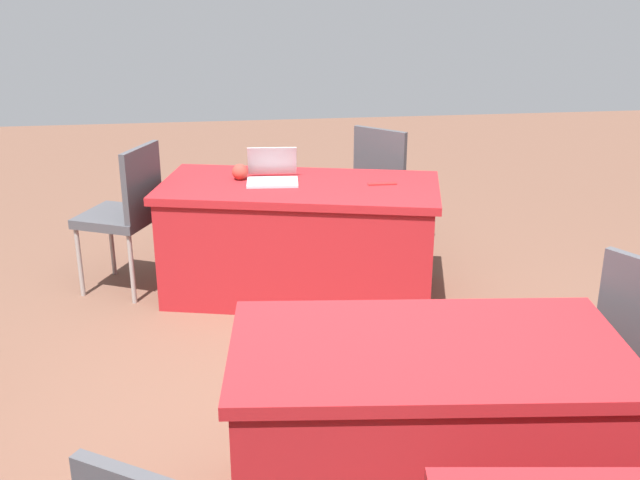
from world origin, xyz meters
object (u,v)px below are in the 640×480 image
Objects in this scene: chair_aisle at (388,180)px; scissors_red at (382,184)px; table_foreground at (300,239)px; table_back_left at (424,431)px; chair_by_pillar at (127,208)px; laptop_silver at (272,175)px; yarn_ball at (240,172)px.

chair_aisle is 5.25× the size of scissors_red.
table_foreground is 2.00× the size of chair_aisle.
scissors_red reaches higher than table_back_left.
chair_by_pillar reaches higher than scissors_red.
laptop_silver is at bearing -72.12° from chair_by_pillar.
table_foreground is 1.13m from chair_by_pillar.
chair_by_pillar is 9.60× the size of yarn_ball.
laptop_silver reaches higher than chair_aisle.
yarn_ball is (0.20, -0.07, 0.01)m from laptop_silver.
table_back_left is at bearing 82.46° from scissors_red.
yarn_ball is (-0.73, 0.04, 0.23)m from chair_by_pillar.
scissors_red reaches higher than table_foreground.
chair_by_pillar is at bearing -9.98° from scissors_red.
table_foreground and table_back_left have the same top height.
chair_by_pillar is at bearing -120.93° from chair_aisle.
laptop_silver reaches higher than table_back_left.
yarn_ball reaches higher than table_foreground.
chair_by_pillar is at bearing -3.38° from yarn_ball.
chair_by_pillar reaches higher than chair_aisle.
table_back_left is at bearing 104.54° from laptop_silver.
chair_aisle is at bearing -152.87° from yarn_ball.
chair_aisle is at bearing -49.38° from chair_by_pillar.
scissors_red is at bearing 165.28° from yarn_ball.
chair_by_pillar reaches higher than yarn_ball.
chair_aisle is (-0.73, -0.71, 0.17)m from table_foreground.
laptop_silver is at bearing 160.87° from yarn_ball.
scissors_red is (-0.68, 0.16, -0.04)m from laptop_silver.
chair_aisle is at bearing -135.78° from table_foreground.
chair_by_pillar is 0.77m from yarn_ball.
table_back_left is 1.62× the size of chair_aisle.
table_back_left is (-0.25, 2.18, 0.00)m from table_foreground.
laptop_silver reaches higher than table_foreground.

